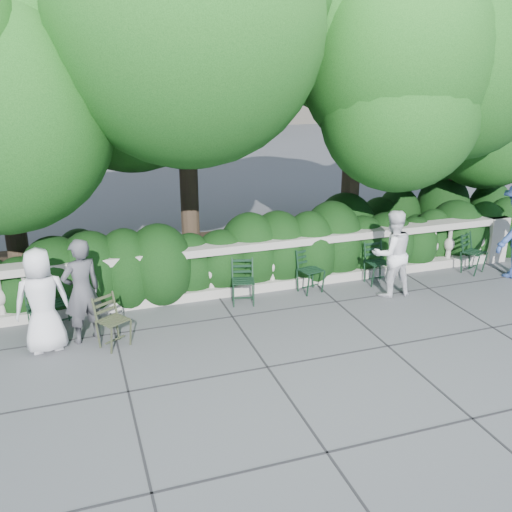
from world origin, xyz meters
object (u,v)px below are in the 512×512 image
object	(u,v)px
chair_b	(66,330)
person_businessman	(42,301)
person_woman_grey	(82,291)
chair_c	(244,307)
chair_a	(45,335)
chair_e	(314,294)
chair_d	(379,286)
chair_weathered	(121,349)
person_casual_man	(392,254)
chair_f	(478,274)

from	to	relation	value
chair_b	person_businessman	size ratio (longest dim) A/B	0.51
person_woman_grey	chair_c	bearing A→B (deg)	166.89
chair_a	person_businessman	size ratio (longest dim) A/B	0.51
chair_a	chair_e	distance (m)	4.85
chair_d	chair_weathered	world-z (taller)	same
person_woman_grey	person_casual_man	size ratio (longest dim) A/B	1.02
person_businessman	person_woman_grey	distance (m)	0.60
chair_d	chair_weathered	distance (m)	5.21
chair_f	chair_b	bearing A→B (deg)	153.79
chair_weathered	chair_d	bearing A→B (deg)	-20.41
chair_a	person_woman_grey	distance (m)	1.13
chair_c	chair_a	bearing A→B (deg)	-165.77
chair_a	chair_d	size ratio (longest dim) A/B	1.00
chair_a	chair_e	xyz separation A→B (m)	(4.84, 0.14, 0.00)
person_businessman	person_woman_grey	world-z (taller)	person_woman_grey
chair_d	person_woman_grey	world-z (taller)	person_woman_grey
chair_f	chair_weathered	distance (m)	7.44
chair_c	chair_f	size ratio (longest dim) A/B	1.00
chair_c	person_woman_grey	bearing A→B (deg)	-157.68
person_businessman	chair_d	bearing A→B (deg)	-179.73
chair_b	chair_c	size ratio (longest dim) A/B	1.00
person_businessman	chair_e	bearing A→B (deg)	-177.73
chair_a	chair_weathered	size ratio (longest dim) A/B	1.00
chair_a	chair_c	xyz separation A→B (m)	(3.39, 0.02, 0.00)
chair_f	chair_weathered	size ratio (longest dim) A/B	1.00
person_casual_man	chair_f	bearing A→B (deg)	-171.29
chair_f	chair_c	bearing A→B (deg)	154.37
chair_b	person_casual_man	world-z (taller)	person_casual_man
chair_d	chair_e	bearing A→B (deg)	178.29
chair_f	person_woman_grey	size ratio (longest dim) A/B	0.50
person_casual_man	person_woman_grey	bearing A→B (deg)	1.16
chair_c	chair_e	size ratio (longest dim) A/B	1.00
person_woman_grey	chair_e	bearing A→B (deg)	165.59
person_casual_man	chair_d	bearing A→B (deg)	-97.72
person_businessman	chair_b	bearing A→B (deg)	-119.09
chair_c	person_casual_man	xyz separation A→B (m)	(2.78, -0.34, 0.82)
chair_c	chair_d	bearing A→B (deg)	15.73
chair_f	chair_weathered	xyz separation A→B (m)	(-7.39, -0.90, 0.00)
chair_e	chair_f	size ratio (longest dim) A/B	1.00
chair_a	person_woman_grey	bearing A→B (deg)	-41.86
chair_c	person_casual_man	world-z (taller)	person_casual_man
chair_c	chair_weathered	distance (m)	2.44
chair_b	chair_c	xyz separation A→B (m)	(3.06, -0.08, 0.00)
chair_b	chair_weathered	size ratio (longest dim) A/B	1.00
chair_d	person_businessman	distance (m)	6.26
chair_f	person_businessman	size ratio (longest dim) A/B	0.51
chair_weathered	chair_a	bearing A→B (deg)	110.43
chair_b	chair_f	bearing A→B (deg)	-22.24
chair_c	person_businessman	size ratio (longest dim) A/B	0.51
chair_a	person_businessman	xyz separation A→B (m)	(0.06, -0.52, 0.82)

